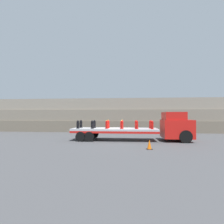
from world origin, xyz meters
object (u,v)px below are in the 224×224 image
at_px(fire_hydrant_red_far_3, 122,124).
at_px(traffic_cone, 149,144).
at_px(truck_cab, 177,126).
at_px(fire_hydrant_black_near_1, 92,125).
at_px(fire_hydrant_black_far_1, 94,124).
at_px(fire_hydrant_red_far_4, 136,124).
at_px(fire_hydrant_red_near_5, 152,125).
at_px(fire_hydrant_black_near_0, 78,125).
at_px(fire_hydrant_black_far_0, 81,124).
at_px(flatbed_trailer, 109,131).
at_px(fire_hydrant_red_far_5, 150,124).
at_px(fire_hydrant_red_near_2, 107,125).
at_px(fire_hydrant_red_far_2, 108,124).
at_px(fire_hydrant_red_near_4, 137,125).
at_px(fire_hydrant_red_near_3, 122,125).

distance_m(fire_hydrant_red_far_3, traffic_cone, 5.50).
bearing_deg(truck_cab, fire_hydrant_black_near_1, -176.12).
bearing_deg(fire_hydrant_red_far_3, truck_cab, -5.96).
bearing_deg(traffic_cone, fire_hydrant_black_far_1, 135.65).
xyz_separation_m(fire_hydrant_red_far_4, fire_hydrant_red_near_5, (1.43, -1.11, 0.00)).
distance_m(fire_hydrant_black_near_0, fire_hydrant_black_far_0, 1.11).
height_order(flatbed_trailer, fire_hydrant_black_far_1, fire_hydrant_black_far_1).
distance_m(fire_hydrant_red_far_4, fire_hydrant_red_far_5, 1.43).
height_order(truck_cab, fire_hydrant_red_near_2, truck_cab).
height_order(fire_hydrant_black_near_0, fire_hydrant_red_far_2, same).
bearing_deg(fire_hydrant_black_far_0, flatbed_trailer, -10.33).
xyz_separation_m(fire_hydrant_black_far_1, fire_hydrant_red_near_4, (4.29, -1.11, 0.00)).
distance_m(fire_hydrant_black_far_0, fire_hydrant_red_near_4, 5.83).
height_order(fire_hydrant_red_near_3, fire_hydrant_red_far_5, same).
height_order(fire_hydrant_red_near_4, traffic_cone, fire_hydrant_red_near_4).
distance_m(fire_hydrant_red_far_2, fire_hydrant_red_near_4, 3.07).
bearing_deg(fire_hydrant_red_far_2, fire_hydrant_red_near_4, -21.21).
xyz_separation_m(truck_cab, fire_hydrant_red_near_4, (-3.89, -0.56, 0.14)).
distance_m(fire_hydrant_black_far_0, fire_hydrant_red_far_2, 2.86).
bearing_deg(fire_hydrant_red_near_5, fire_hydrant_red_far_5, 90.00).
bearing_deg(flatbed_trailer, fire_hydrant_red_far_5, 7.70).
relative_size(fire_hydrant_red_far_3, traffic_cone, 1.11).
distance_m(fire_hydrant_red_far_2, fire_hydrant_red_far_4, 2.86).
xyz_separation_m(fire_hydrant_black_near_1, traffic_cone, (5.03, -3.80, -1.21)).
xyz_separation_m(fire_hydrant_red_far_3, fire_hydrant_red_far_5, (2.86, 0.00, 0.00)).
distance_m(truck_cab, fire_hydrant_black_near_0, 9.63).
height_order(truck_cab, fire_hydrant_black_far_1, truck_cab).
height_order(fire_hydrant_red_near_4, fire_hydrant_red_near_5, same).
distance_m(fire_hydrant_black_far_0, fire_hydrant_red_near_2, 3.07).
xyz_separation_m(truck_cab, fire_hydrant_red_far_4, (-3.89, 0.56, 0.14)).
bearing_deg(fire_hydrant_red_near_2, fire_hydrant_red_far_2, 90.00).
bearing_deg(fire_hydrant_red_far_3, fire_hydrant_red_near_3, -90.00).
relative_size(fire_hydrant_black_near_0, fire_hydrant_red_near_4, 1.00).
distance_m(fire_hydrant_red_far_4, fire_hydrant_red_near_5, 1.81).
relative_size(fire_hydrant_black_far_1, fire_hydrant_red_near_4, 1.00).
relative_size(truck_cab, fire_hydrant_black_far_1, 3.49).
bearing_deg(fire_hydrant_red_near_3, fire_hydrant_red_near_2, 180.00).
relative_size(flatbed_trailer, fire_hydrant_black_near_0, 10.48).
xyz_separation_m(fire_hydrant_red_near_2, fire_hydrant_red_near_3, (1.43, 0.00, 0.00)).
distance_m(fire_hydrant_black_far_1, fire_hydrant_red_near_5, 5.83).
distance_m(fire_hydrant_black_near_0, fire_hydrant_red_near_2, 2.86).
bearing_deg(fire_hydrant_red_near_4, truck_cab, 8.13).
bearing_deg(truck_cab, traffic_cone, -125.91).
bearing_deg(fire_hydrant_red_near_3, fire_hydrant_black_far_1, 158.79).
xyz_separation_m(fire_hydrant_black_far_0, fire_hydrant_red_near_2, (2.86, -1.11, 0.00)).
xyz_separation_m(truck_cab, fire_hydrant_black_near_0, (-9.61, -0.56, 0.14)).
distance_m(fire_hydrant_red_near_2, fire_hydrant_red_far_3, 1.81).
distance_m(fire_hydrant_black_near_0, fire_hydrant_red_far_3, 4.43).
distance_m(fire_hydrant_red_far_2, fire_hydrant_red_far_3, 1.43).
relative_size(fire_hydrant_red_near_4, traffic_cone, 1.11).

